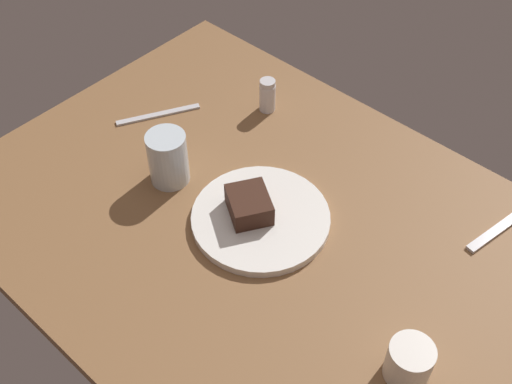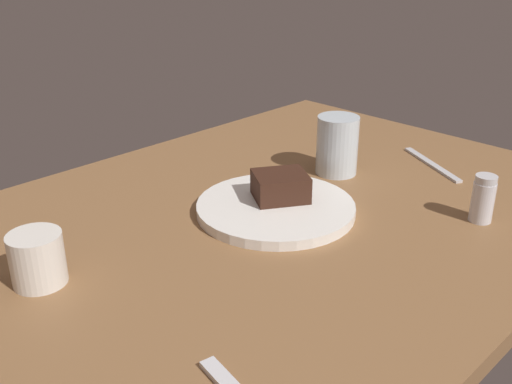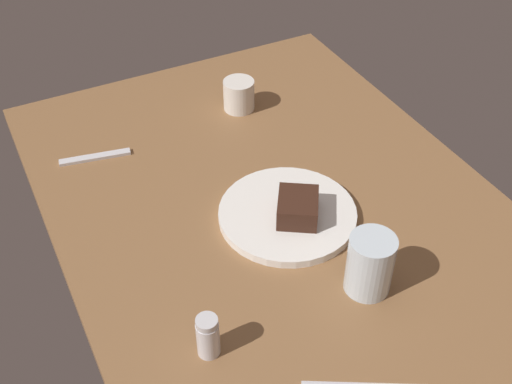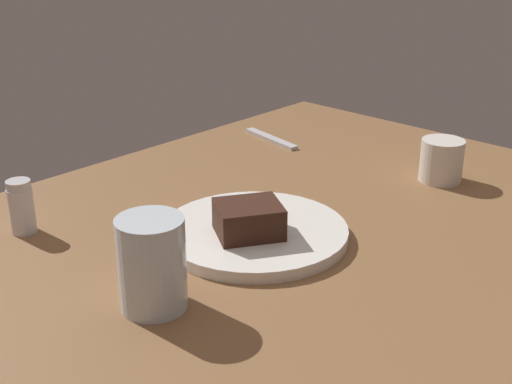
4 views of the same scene
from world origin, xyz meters
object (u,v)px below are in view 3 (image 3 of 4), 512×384
object	(u,v)px
dessert_plate	(287,214)
salt_shaker	(208,336)
chocolate_cake_slice	(298,208)
water_glass	(370,264)
coffee_cup	(239,95)
dessert_spoon	(95,157)

from	to	relation	value
dessert_plate	salt_shaker	bearing A→B (deg)	-50.46
chocolate_cake_slice	salt_shaker	distance (cm)	32.78
salt_shaker	water_glass	size ratio (longest dim) A/B	0.70
coffee_cup	dessert_plate	bearing A→B (deg)	-12.09
water_glass	chocolate_cake_slice	bearing A→B (deg)	-171.55
salt_shaker	water_glass	bearing A→B (deg)	89.81
dessert_plate	dessert_spoon	world-z (taller)	dessert_plate
salt_shaker	dessert_spoon	bearing A→B (deg)	-177.92
water_glass	coffee_cup	bearing A→B (deg)	175.88
coffee_cup	dessert_spoon	xyz separation A→B (cm)	(3.38, -35.81, -3.28)
chocolate_cake_slice	coffee_cup	distance (cm)	40.73
dessert_plate	dessert_spoon	distance (cm)	44.31
salt_shaker	dessert_plate	bearing A→B (deg)	129.54
chocolate_cake_slice	salt_shaker	world-z (taller)	salt_shaker
dessert_plate	chocolate_cake_slice	world-z (taller)	chocolate_cake_slice
dessert_plate	dessert_spoon	size ratio (longest dim) A/B	1.77
salt_shaker	dessert_spoon	size ratio (longest dim) A/B	0.53
salt_shaker	dessert_spoon	world-z (taller)	salt_shaker
water_glass	dessert_spoon	distance (cm)	64.38
salt_shaker	coffee_cup	bearing A→B (deg)	150.27
chocolate_cake_slice	water_glass	bearing A→B (deg)	8.45
salt_shaker	water_glass	distance (cm)	29.57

